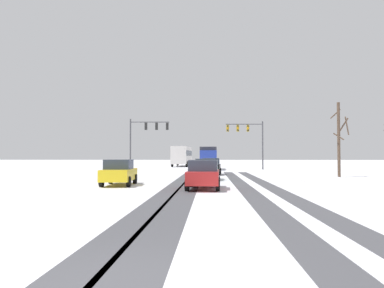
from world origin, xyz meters
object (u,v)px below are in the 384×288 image
at_px(car_yellow_cab_third, 119,172).
at_px(bus_oncoming, 182,155).
at_px(car_dark_green_second, 205,169).
at_px(car_red_fourth, 203,174).
at_px(traffic_signal_far_right, 248,134).
at_px(car_black_lead, 211,166).
at_px(bare_tree_sidewalk_far, 339,138).
at_px(traffic_signal_far_left, 146,133).
at_px(box_truck_delivery, 208,157).

bearing_deg(car_yellow_cab_third, bus_oncoming, 88.70).
relative_size(car_dark_green_second, car_yellow_cab_third, 1.00).
distance_m(car_yellow_cab_third, car_red_fourth, 5.83).
bearing_deg(traffic_signal_far_right, car_red_fourth, -100.76).
xyz_separation_m(car_black_lead, car_red_fourth, (-0.51, -15.18, 0.00)).
distance_m(traffic_signal_far_right, car_yellow_cab_third, 29.13).
distance_m(car_black_lead, car_yellow_cab_third, 14.14).
xyz_separation_m(traffic_signal_far_right, car_yellow_cab_third, (-10.87, -26.73, -3.94)).
height_order(car_black_lead, car_yellow_cab_third, same).
relative_size(car_red_fourth, bare_tree_sidewalk_far, 0.64).
height_order(traffic_signal_far_right, car_yellow_cab_third, traffic_signal_far_right).
bearing_deg(car_dark_green_second, traffic_signal_far_left, 114.13).
distance_m(car_yellow_cab_third, bus_oncoming, 40.57).
bearing_deg(car_dark_green_second, car_black_lead, 85.84).
distance_m(traffic_signal_far_right, car_black_lead, 15.26).
distance_m(car_yellow_cab_third, bare_tree_sidewalk_far, 19.57).
height_order(car_yellow_cab_third, box_truck_delivery, box_truck_delivery).
bearing_deg(bare_tree_sidewalk_far, box_truck_delivery, 124.21).
relative_size(traffic_signal_far_right, bus_oncoming, 0.59).
relative_size(car_red_fourth, bus_oncoming, 0.37).
relative_size(traffic_signal_far_left, car_black_lead, 1.55).
bearing_deg(bus_oncoming, car_yellow_cab_third, -91.30).
xyz_separation_m(car_yellow_cab_third, box_truck_delivery, (5.50, 26.28, 0.82)).
distance_m(car_red_fourth, bare_tree_sidewalk_far, 16.72).
relative_size(car_dark_green_second, box_truck_delivery, 0.56).
bearing_deg(car_yellow_cab_third, box_truck_delivery, 78.18).
relative_size(bus_oncoming, bare_tree_sidewalk_far, 1.70).
xyz_separation_m(traffic_signal_far_right, bare_tree_sidewalk_far, (6.07, -17.28, -1.33)).
bearing_deg(traffic_signal_far_right, bus_oncoming, 125.78).
xyz_separation_m(bus_oncoming, box_truck_delivery, (4.58, -14.26, -0.36)).
bearing_deg(car_red_fourth, car_black_lead, 88.07).
xyz_separation_m(traffic_signal_far_right, box_truck_delivery, (-5.37, -0.45, -3.12)).
relative_size(car_dark_green_second, car_red_fourth, 1.01).
bearing_deg(car_red_fourth, bare_tree_sidewalk_far, 45.43).
height_order(car_yellow_cab_third, bus_oncoming, bus_oncoming).
height_order(traffic_signal_far_left, car_black_lead, traffic_signal_far_left).
bearing_deg(traffic_signal_far_right, box_truck_delivery, -175.19).
relative_size(bus_oncoming, box_truck_delivery, 1.49).
bearing_deg(box_truck_delivery, car_black_lead, -88.42).
height_order(car_black_lead, box_truck_delivery, box_truck_delivery).
height_order(box_truck_delivery, bare_tree_sidewalk_far, bare_tree_sidewalk_far).
bearing_deg(car_dark_green_second, bare_tree_sidewalk_far, 17.52).
height_order(traffic_signal_far_right, box_truck_delivery, traffic_signal_far_right).
height_order(car_dark_green_second, bus_oncoming, bus_oncoming).
relative_size(car_black_lead, car_red_fourth, 1.01).
bearing_deg(bare_tree_sidewalk_far, traffic_signal_far_left, 144.98).
bearing_deg(car_black_lead, car_red_fourth, -91.93).
height_order(bus_oncoming, bare_tree_sidewalk_far, bare_tree_sidewalk_far).
height_order(car_dark_green_second, car_red_fourth, same).
distance_m(car_red_fourth, box_truck_delivery, 28.60).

